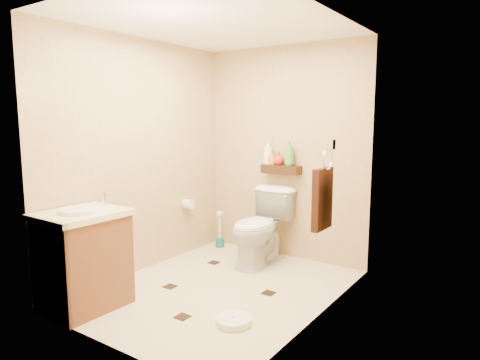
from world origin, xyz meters
The scene contains 18 objects.
ground centered at (0.00, 0.00, 0.00)m, with size 2.50×2.50×0.00m, color beige.
wall_back centered at (0.00, 1.25, 1.20)m, with size 2.00×0.04×2.40m, color tan.
wall_front centered at (0.00, -1.25, 1.20)m, with size 2.00×0.04×2.40m, color tan.
wall_left centered at (-1.00, 0.00, 1.20)m, with size 0.04×2.50×2.40m, color tan.
wall_right centered at (1.00, 0.00, 1.20)m, with size 0.04×2.50×2.40m, color tan.
ceiling centered at (0.00, 0.00, 2.40)m, with size 2.00×2.50×0.02m, color white.
wall_shelf centered at (0.00, 1.17, 1.02)m, with size 0.46×0.14×0.10m, color #361B0E.
floor_accents centered at (0.01, -0.01, 0.00)m, with size 1.11×1.32×0.01m.
toilet centered at (-0.06, 0.83, 0.41)m, with size 0.46×0.81×0.83m, color white.
vanity centered at (-0.70, -0.95, 0.43)m, with size 0.57×0.69×0.96m.
bathroom_scale centered at (0.51, -0.49, 0.03)m, with size 0.32×0.32×0.06m.
toilet_brush centered at (-0.80, 1.07, 0.16)m, with size 0.11×0.11×0.46m.
towel_ring centered at (0.91, 0.25, 0.95)m, with size 0.12×0.30×0.76m.
toilet_paper centered at (-0.94, 0.65, 0.60)m, with size 0.12×0.11×0.12m.
bottle_a centered at (-0.17, 1.17, 1.21)m, with size 0.11×0.11×0.28m, color white.
bottle_b centered at (-0.14, 1.17, 1.15)m, with size 0.07×0.08×0.16m, color gold.
bottle_c centered at (-0.03, 1.17, 1.14)m, with size 0.12×0.12×0.15m, color red.
bottle_d centered at (0.11, 1.17, 1.20)m, with size 0.10×0.10×0.27m, color green.
Camera 1 is at (2.34, -3.05, 1.58)m, focal length 32.00 mm.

